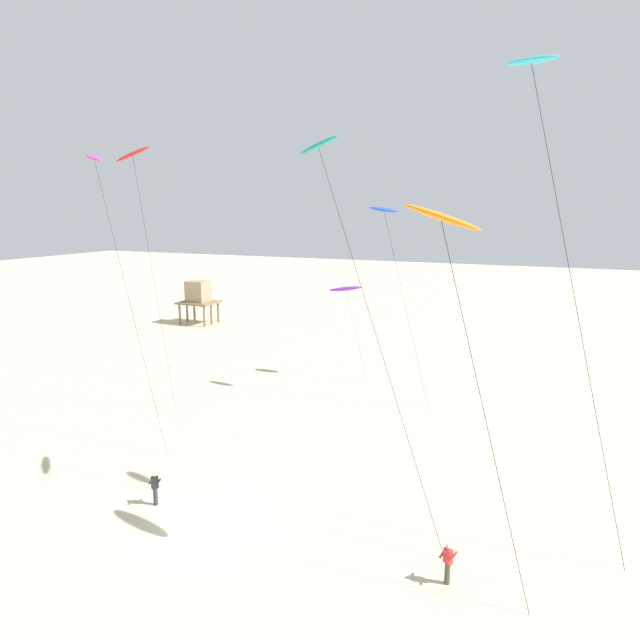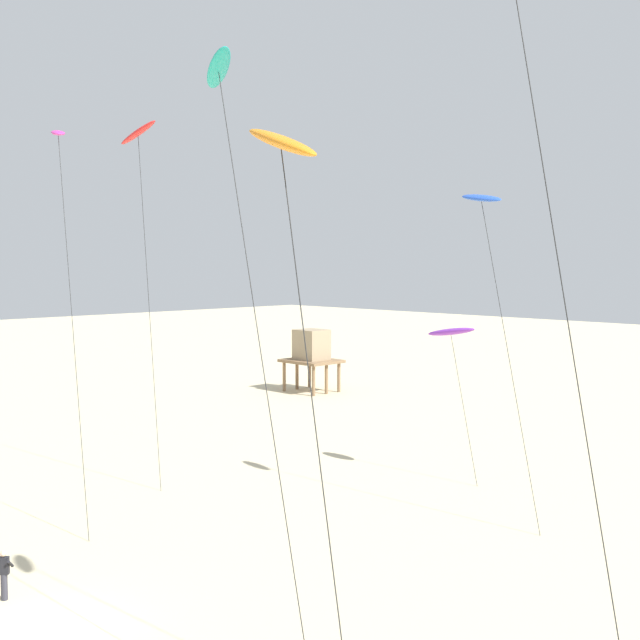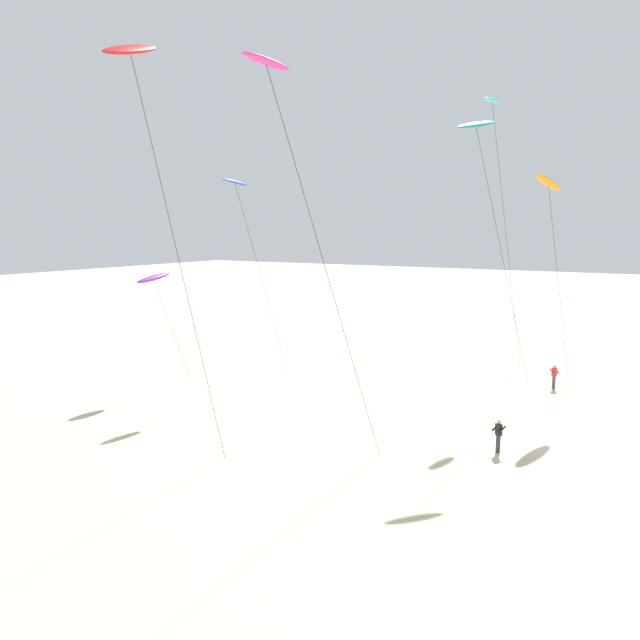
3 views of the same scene
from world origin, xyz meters
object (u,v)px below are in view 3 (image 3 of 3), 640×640
kite_purple (154,278)px  kite_teal (477,128)px  kite_red (131,53)px  kite_flyer_middle (498,435)px  kite_blue (236,184)px  kite_orange (549,184)px  kite_cyan (493,107)px  kite_magenta (269,71)px  kite_flyer_nearest (554,376)px

kite_purple → kite_teal: (6.32, -19.89, 9.09)m
kite_purple → kite_red: size_ratio=0.43×
kite_red → kite_flyer_middle: bearing=-48.4°
kite_blue → kite_purple: bearing=139.4°
kite_blue → kite_orange: size_ratio=1.00×
kite_teal → kite_cyan: kite_cyan is taller
kite_blue → kite_magenta: 19.39m
kite_blue → kite_flyer_middle: size_ratio=8.62×
kite_red → kite_teal: kite_red is taller
kite_blue → kite_orange: kite_orange is taller
kite_teal → kite_cyan: 9.06m
kite_purple → kite_blue: size_ratio=0.55×
kite_orange → kite_flyer_nearest: kite_orange is taller
kite_magenta → kite_cyan: bearing=-4.4°
kite_blue → kite_teal: size_ratio=0.83×
kite_magenta → kite_orange: size_ratio=1.21×
kite_magenta → kite_cyan: kite_cyan is taller
kite_purple → kite_flyer_middle: 24.53m
kite_teal → kite_flyer_nearest: bearing=-29.4°
kite_red → kite_cyan: kite_cyan is taller
kite_red → kite_flyer_nearest: size_ratio=11.12×
kite_teal → kite_orange: size_ratio=1.20×
kite_red → kite_flyer_middle: kite_red is taller
kite_magenta → kite_teal: size_ratio=1.00×
kite_blue → kite_cyan: size_ratio=0.72×
kite_teal → kite_flyer_nearest: (7.02, -3.95, -15.73)m
kite_cyan → kite_flyer_nearest: (-1.49, -5.35, -18.47)m
kite_teal → kite_flyer_middle: bearing=-152.2°
kite_orange → kite_flyer_middle: size_ratio=8.64×
kite_purple → kite_red: 19.15m
kite_red → kite_flyer_nearest: 32.66m
kite_red → kite_cyan: 27.52m
kite_blue → kite_red: bearing=-154.8°
kite_purple → kite_flyer_nearest: bearing=-60.8°
kite_magenta → kite_blue: bearing=42.1°
kite_teal → kite_blue: bearing=96.9°
kite_cyan → kite_flyer_middle: 24.69m
kite_flyer_middle → kite_flyer_nearest: bearing=-1.0°
kite_red → kite_cyan: size_ratio=0.93×
kite_magenta → kite_flyer_nearest: (23.21, -7.24, -15.87)m
kite_orange → kite_flyer_nearest: size_ratio=8.64×
kite_red → kite_magenta: size_ratio=1.07×
kite_red → kite_flyer_middle: 23.56m
kite_cyan → kite_flyer_middle: (-15.56, -5.11, -18.47)m
kite_red → kite_flyer_nearest: bearing=-26.7°
kite_teal → kite_flyer_middle: size_ratio=10.37×
kite_orange → kite_flyer_middle: kite_orange is taller
kite_red → kite_teal: size_ratio=1.07×
kite_blue → kite_flyer_nearest: 25.58m
kite_purple → kite_red: bearing=-136.0°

